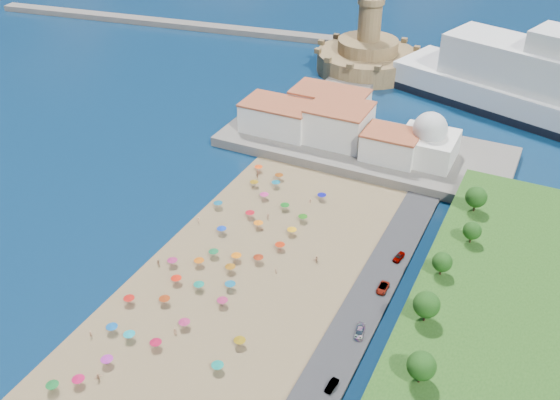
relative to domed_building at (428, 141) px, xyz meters
The scene contains 11 objects.
ground 77.60m from the domed_building, 112.91° to the right, with size 700.00×700.00×0.00m, color #071938.
terrace 21.44m from the domed_building, behind, with size 90.00×36.00×3.00m, color #59544C.
jetty 56.51m from the domed_building, 138.62° to the left, with size 18.00×70.00×2.40m, color #59544C.
breakwater 162.43m from the domed_building, 149.64° to the left, with size 200.00×7.00×2.60m, color #59544C.
waterfront_buildings 33.17m from the domed_building, behind, with size 57.00×29.00×11.00m.
domed_building is the anchor object (origin of this frame).
fortress 79.11m from the domed_building, 122.08° to the left, with size 40.00×40.00×32.40m.
beach_parasols 87.92m from the domed_building, 110.90° to the right, with size 32.23×115.37×2.20m.
beachgoers 79.90m from the domed_building, 112.69° to the right, with size 34.93×100.09×1.87m.
parked_cars 74.84m from the domed_building, 85.38° to the right, with size 2.52×70.58×1.39m.
hillside_trees 80.40m from the domed_building, 77.26° to the right, with size 13.04×110.96×6.88m.
Camera 1 is at (61.65, -93.85, 93.97)m, focal length 40.00 mm.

